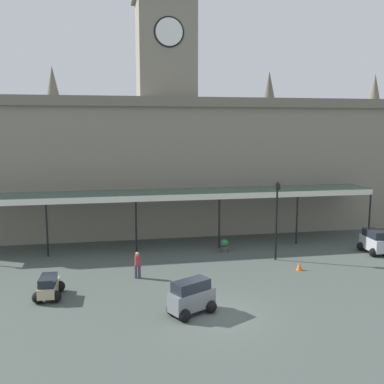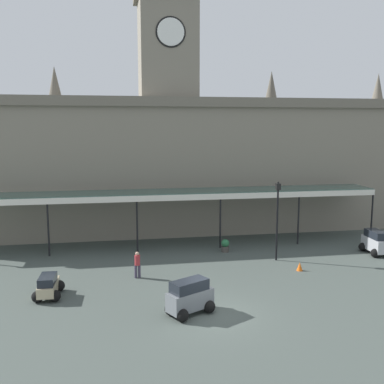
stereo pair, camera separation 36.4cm
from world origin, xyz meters
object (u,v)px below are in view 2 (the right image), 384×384
(victorian_lamppost, at_px, (277,213))
(planter_by_canopy, at_px, (225,245))
(car_grey_van, at_px, (190,299))
(car_silver_van, at_px, (375,243))
(pedestrian_near_entrance, at_px, (137,264))
(traffic_cone, at_px, (300,266))
(car_beige_estate, at_px, (48,287))

(victorian_lamppost, height_order, planter_by_canopy, victorian_lamppost)
(car_grey_van, xyz_separation_m, car_silver_van, (15.27, 8.12, 0.00))
(pedestrian_near_entrance, distance_m, victorian_lamppost, 10.34)
(car_silver_van, distance_m, traffic_cone, 7.57)
(car_beige_estate, relative_size, victorian_lamppost, 0.41)
(car_silver_van, distance_m, car_beige_estate, 23.05)
(car_silver_van, xyz_separation_m, planter_by_canopy, (-10.77, 2.47, -0.32))
(pedestrian_near_entrance, relative_size, victorian_lamppost, 0.30)
(car_silver_van, relative_size, planter_by_canopy, 2.53)
(car_silver_van, relative_size, victorian_lamppost, 0.43)
(victorian_lamppost, bearing_deg, car_beige_estate, -163.74)
(victorian_lamppost, xyz_separation_m, traffic_cone, (0.70, -2.45, -3.14))
(traffic_cone, relative_size, planter_by_canopy, 0.58)
(car_grey_van, relative_size, traffic_cone, 4.63)
(pedestrian_near_entrance, height_order, victorian_lamppost, victorian_lamppost)
(car_grey_van, relative_size, pedestrian_near_entrance, 1.55)
(car_silver_van, height_order, victorian_lamppost, victorian_lamppost)
(car_grey_van, distance_m, pedestrian_near_entrance, 6.32)
(traffic_cone, bearing_deg, car_beige_estate, -173.11)
(car_silver_van, bearing_deg, traffic_cone, -159.24)
(pedestrian_near_entrance, xyz_separation_m, traffic_cone, (10.52, -0.43, -0.63))
(traffic_cone, distance_m, planter_by_canopy, 6.35)
(victorian_lamppost, relative_size, planter_by_canopy, 5.82)
(pedestrian_near_entrance, xyz_separation_m, victorian_lamppost, (9.83, 2.02, 2.51))
(car_beige_estate, height_order, pedestrian_near_entrance, pedestrian_near_entrance)
(pedestrian_near_entrance, bearing_deg, planter_by_canopy, 34.71)
(car_grey_van, bearing_deg, car_beige_estate, 154.04)
(car_grey_van, bearing_deg, traffic_cone, 33.54)
(car_beige_estate, bearing_deg, pedestrian_near_entrance, 24.74)
(car_silver_van, height_order, car_beige_estate, car_silver_van)
(car_silver_van, bearing_deg, victorian_lamppost, -178.36)
(car_grey_van, height_order, planter_by_canopy, car_grey_van)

